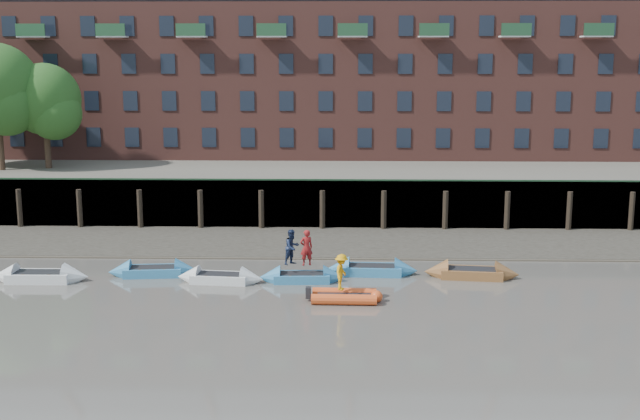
{
  "coord_description": "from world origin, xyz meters",
  "views": [
    {
      "loc": [
        -0.78,
        -29.55,
        11.25
      ],
      "look_at": [
        -1.9,
        12.0,
        3.2
      ],
      "focal_mm": 45.0,
      "sensor_mm": 36.0,
      "label": 1
    }
  ],
  "objects_px": {
    "rowboat_0": "(40,276)",
    "person_rib_crew": "(342,272)",
    "rowboat_4": "(372,270)",
    "rowboat_5": "(471,273)",
    "person_rower_b": "(292,247)",
    "person_rower_a": "(306,248)",
    "rib_tender": "(347,296)",
    "rowboat_2": "(220,278)",
    "rowboat_1": "(153,271)",
    "rowboat_3": "(302,277)"
  },
  "relations": [
    {
      "from": "rowboat_4",
      "to": "person_rower_a",
      "type": "distance_m",
      "value": 3.95
    },
    {
      "from": "rowboat_4",
      "to": "rowboat_1",
      "type": "bearing_deg",
      "value": -174.65
    },
    {
      "from": "rowboat_4",
      "to": "rowboat_5",
      "type": "bearing_deg",
      "value": -3.09
    },
    {
      "from": "rowboat_2",
      "to": "rowboat_3",
      "type": "distance_m",
      "value": 4.11
    },
    {
      "from": "rowboat_3",
      "to": "person_rower_b",
      "type": "xyz_separation_m",
      "value": [
        -0.49,
        0.17,
        1.53
      ]
    },
    {
      "from": "rowboat_0",
      "to": "person_rower_a",
      "type": "height_order",
      "value": "person_rower_a"
    },
    {
      "from": "person_rower_a",
      "to": "person_rib_crew",
      "type": "xyz_separation_m",
      "value": [
        1.77,
        -3.19,
        -0.38
      ]
    },
    {
      "from": "rowboat_3",
      "to": "rib_tender",
      "type": "height_order",
      "value": "rowboat_3"
    },
    {
      "from": "rowboat_1",
      "to": "rowboat_4",
      "type": "bearing_deg",
      "value": -3.67
    },
    {
      "from": "rowboat_2",
      "to": "person_rib_crew",
      "type": "bearing_deg",
      "value": -19.88
    },
    {
      "from": "rowboat_2",
      "to": "person_rower_b",
      "type": "distance_m",
      "value": 3.94
    },
    {
      "from": "rowboat_2",
      "to": "person_rib_crew",
      "type": "relative_size",
      "value": 2.67
    },
    {
      "from": "rowboat_0",
      "to": "rowboat_4",
      "type": "relative_size",
      "value": 1.02
    },
    {
      "from": "rowboat_0",
      "to": "person_rib_crew",
      "type": "relative_size",
      "value": 2.91
    },
    {
      "from": "rowboat_4",
      "to": "rib_tender",
      "type": "relative_size",
      "value": 1.45
    },
    {
      "from": "rowboat_4",
      "to": "person_rower_b",
      "type": "xyz_separation_m",
      "value": [
        -4.08,
        -1.29,
        1.51
      ]
    },
    {
      "from": "rowboat_0",
      "to": "rib_tender",
      "type": "bearing_deg",
      "value": -11.45
    },
    {
      "from": "rowboat_0",
      "to": "rib_tender",
      "type": "distance_m",
      "value": 15.78
    },
    {
      "from": "rowboat_3",
      "to": "person_rower_a",
      "type": "bearing_deg",
      "value": 6.91
    },
    {
      "from": "rowboat_5",
      "to": "rowboat_4",
      "type": "bearing_deg",
      "value": -179.7
    },
    {
      "from": "rowboat_3",
      "to": "rowboat_1",
      "type": "bearing_deg",
      "value": 170.59
    },
    {
      "from": "rowboat_5",
      "to": "rowboat_1",
      "type": "bearing_deg",
      "value": -173.87
    },
    {
      "from": "rowboat_3",
      "to": "rowboat_0",
      "type": "bearing_deg",
      "value": 178.64
    },
    {
      "from": "rowboat_2",
      "to": "person_rower_a",
      "type": "bearing_deg",
      "value": 9.27
    },
    {
      "from": "rowboat_1",
      "to": "rowboat_3",
      "type": "height_order",
      "value": "rowboat_1"
    },
    {
      "from": "rowboat_0",
      "to": "person_rower_b",
      "type": "bearing_deg",
      "value": 1.4
    },
    {
      "from": "rowboat_4",
      "to": "rib_tender",
      "type": "distance_m",
      "value": 4.89
    },
    {
      "from": "rowboat_2",
      "to": "person_rower_b",
      "type": "height_order",
      "value": "person_rower_b"
    },
    {
      "from": "rowboat_0",
      "to": "person_rower_a",
      "type": "bearing_deg",
      "value": 0.73
    },
    {
      "from": "rowboat_3",
      "to": "person_rower_b",
      "type": "distance_m",
      "value": 1.61
    },
    {
      "from": "rowboat_0",
      "to": "rowboat_4",
      "type": "bearing_deg",
      "value": 5.27
    },
    {
      "from": "person_rower_b",
      "to": "person_rib_crew",
      "type": "height_order",
      "value": "person_rower_b"
    },
    {
      "from": "rowboat_2",
      "to": "rowboat_5",
      "type": "bearing_deg",
      "value": 10.94
    },
    {
      "from": "rib_tender",
      "to": "person_rower_a",
      "type": "distance_m",
      "value": 4.14
    },
    {
      "from": "rowboat_0",
      "to": "rowboat_4",
      "type": "xyz_separation_m",
      "value": [
        16.83,
        1.76,
        -0.01
      ]
    },
    {
      "from": "person_rower_a",
      "to": "person_rib_crew",
      "type": "bearing_deg",
      "value": 98.56
    },
    {
      "from": "rowboat_5",
      "to": "person_rower_a",
      "type": "relative_size",
      "value": 2.71
    },
    {
      "from": "rowboat_0",
      "to": "rowboat_2",
      "type": "xyz_separation_m",
      "value": [
        9.13,
        0.06,
        -0.02
      ]
    },
    {
      "from": "rowboat_1",
      "to": "rowboat_2",
      "type": "relative_size",
      "value": 1.04
    },
    {
      "from": "rowboat_1",
      "to": "person_rower_b",
      "type": "relative_size",
      "value": 2.61
    },
    {
      "from": "person_rib_crew",
      "to": "person_rower_b",
      "type": "bearing_deg",
      "value": 50.41
    },
    {
      "from": "rowboat_0",
      "to": "rowboat_5",
      "type": "xyz_separation_m",
      "value": [
        21.92,
        1.24,
        -0.0
      ]
    },
    {
      "from": "rowboat_3",
      "to": "person_rower_a",
      "type": "xyz_separation_m",
      "value": [
        0.24,
        0.04,
        1.54
      ]
    },
    {
      "from": "rowboat_3",
      "to": "person_rib_crew",
      "type": "relative_size",
      "value": 2.6
    },
    {
      "from": "rowboat_4",
      "to": "rowboat_5",
      "type": "height_order",
      "value": "rowboat_5"
    },
    {
      "from": "rib_tender",
      "to": "person_rower_b",
      "type": "bearing_deg",
      "value": 130.12
    },
    {
      "from": "rowboat_2",
      "to": "person_rower_a",
      "type": "xyz_separation_m",
      "value": [
        4.34,
        0.28,
        1.53
      ]
    },
    {
      "from": "person_rower_b",
      "to": "rowboat_5",
      "type": "bearing_deg",
      "value": -40.99
    },
    {
      "from": "rowboat_5",
      "to": "person_rower_b",
      "type": "bearing_deg",
      "value": -169.11
    },
    {
      "from": "rowboat_2",
      "to": "person_rower_a",
      "type": "relative_size",
      "value": 2.48
    }
  ]
}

